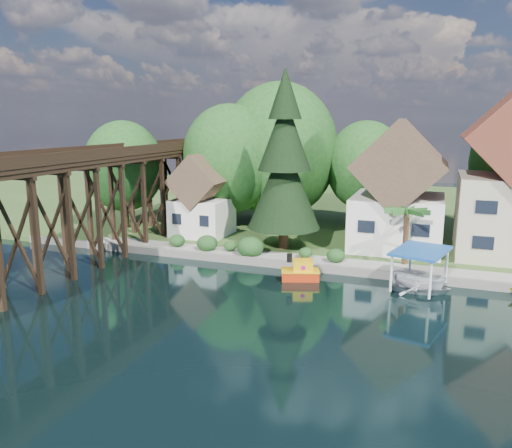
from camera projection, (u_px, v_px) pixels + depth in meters
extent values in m
plane|color=black|center=(259.00, 304.00, 31.50)|extent=(140.00, 140.00, 0.00)
cube|color=#315020|center=(350.00, 210.00, 62.72)|extent=(140.00, 52.00, 0.50)
cube|color=slate|center=(345.00, 271.00, 37.46)|extent=(60.00, 0.40, 0.62)
cube|color=gray|center=(374.00, 266.00, 37.94)|extent=(50.00, 2.60, 0.06)
cube|color=black|center=(17.00, 234.00, 33.10)|extent=(4.00, 0.36, 8.00)
cube|color=black|center=(51.00, 225.00, 36.05)|extent=(4.00, 0.36, 8.00)
cube|color=black|center=(81.00, 217.00, 38.99)|extent=(4.00, 0.36, 8.00)
cube|color=black|center=(106.00, 210.00, 41.93)|extent=(4.00, 0.36, 8.00)
cube|color=black|center=(128.00, 204.00, 44.87)|extent=(4.00, 0.36, 8.00)
cube|color=black|center=(147.00, 199.00, 47.82)|extent=(4.00, 0.36, 8.00)
cube|color=black|center=(164.00, 194.00, 50.76)|extent=(4.00, 0.36, 8.00)
cube|color=black|center=(180.00, 190.00, 53.70)|extent=(4.00, 0.36, 8.00)
cube|color=black|center=(193.00, 186.00, 56.64)|extent=(4.00, 0.36, 8.00)
cube|color=black|center=(205.00, 183.00, 59.59)|extent=(4.00, 0.36, 8.00)
cube|color=black|center=(82.00, 161.00, 41.32)|extent=(0.35, 44.00, 0.35)
cube|color=black|center=(118.00, 163.00, 40.15)|extent=(0.35, 44.00, 0.35)
cube|color=black|center=(100.00, 158.00, 40.67)|extent=(4.00, 44.00, 0.30)
cube|color=black|center=(79.00, 151.00, 41.23)|extent=(0.12, 44.00, 0.80)
cube|color=black|center=(120.00, 152.00, 39.89)|extent=(0.12, 44.00, 0.80)
cube|color=white|center=(397.00, 222.00, 43.31)|extent=(7.50, 8.00, 4.50)
cube|color=#4A3527|center=(400.00, 165.00, 42.29)|extent=(7.64, 8.64, 7.64)
cube|color=black|center=(366.00, 227.00, 40.25)|extent=(1.35, 0.08, 1.00)
cube|color=black|center=(421.00, 230.00, 38.84)|extent=(1.35, 0.08, 1.00)
cube|color=#BDB293|center=(512.00, 216.00, 40.54)|extent=(8.50, 8.50, 6.50)
cube|color=black|center=(485.00, 220.00, 37.33)|extent=(1.53, 0.08, 1.00)
cube|color=white|center=(203.00, 217.00, 48.06)|extent=(5.00, 5.00, 3.50)
cube|color=#4A3527|center=(202.00, 180.00, 47.33)|extent=(5.09, 5.40, 5.09)
cube|color=black|center=(177.00, 219.00, 46.16)|extent=(0.90, 0.08, 1.00)
cube|color=black|center=(204.00, 221.00, 45.22)|extent=(0.90, 0.08, 1.00)
cylinder|color=#382314|center=(230.00, 205.00, 51.76)|extent=(0.50, 0.50, 4.50)
ellipsoid|color=#194619|center=(230.00, 159.00, 50.79)|extent=(4.40, 4.40, 5.06)
cylinder|color=#382314|center=(279.00, 199.00, 54.05)|extent=(0.50, 0.50, 4.95)
ellipsoid|color=#194619|center=(279.00, 151.00, 52.98)|extent=(5.00, 5.00, 5.75)
cylinder|color=#382314|center=(364.00, 207.00, 52.05)|extent=(0.50, 0.50, 4.05)
ellipsoid|color=#194619|center=(365.00, 166.00, 51.17)|extent=(4.00, 4.00, 4.60)
cylinder|color=#382314|center=(126.00, 208.00, 51.48)|extent=(0.50, 0.50, 4.05)
ellipsoid|color=#194619|center=(124.00, 166.00, 50.61)|extent=(4.00, 4.00, 4.60)
ellipsoid|color=#153B16|center=(207.00, 242.00, 42.39)|extent=(1.98, 1.98, 1.53)
ellipsoid|color=#153B16|center=(230.00, 245.00, 42.03)|extent=(1.54, 1.54, 1.19)
ellipsoid|color=#153B16|center=(250.00, 245.00, 40.84)|extent=(2.20, 2.20, 1.70)
ellipsoid|color=#153B16|center=(177.00, 239.00, 43.59)|extent=(1.76, 1.76, 1.36)
ellipsoid|color=#153B16|center=(305.00, 251.00, 39.94)|extent=(1.54, 1.54, 1.19)
ellipsoid|color=#153B16|center=(336.00, 254.00, 38.81)|extent=(1.76, 1.76, 1.36)
cylinder|color=#382314|center=(284.00, 233.00, 42.92)|extent=(0.84, 0.84, 2.80)
cone|color=black|center=(284.00, 184.00, 42.06)|extent=(6.16, 6.16, 7.47)
cone|color=black|center=(285.00, 134.00, 41.19)|extent=(4.48, 4.48, 6.07)
cone|color=black|center=(285.00, 93.00, 40.52)|extent=(2.80, 2.80, 4.20)
cylinder|color=#382314|center=(405.00, 239.00, 37.98)|extent=(0.40, 0.40, 4.01)
ellipsoid|color=#1A4918|center=(407.00, 211.00, 37.53)|extent=(3.54, 3.54, 0.91)
cube|color=red|center=(300.00, 275.00, 36.32)|extent=(2.96, 2.17, 0.71)
cube|color=#F3B00C|center=(300.00, 270.00, 36.24)|extent=(3.08, 2.28, 0.09)
cube|color=#F3B00C|center=(303.00, 266.00, 36.16)|extent=(1.68, 1.45, 0.89)
cylinder|color=black|center=(290.00, 258.00, 36.07)|extent=(0.39, 0.39, 0.62)
cylinder|color=#B30D74|center=(303.00, 268.00, 35.62)|extent=(0.32, 0.17, 0.32)
cylinder|color=#B30D74|center=(302.00, 263.00, 36.70)|extent=(0.32, 0.17, 0.32)
cylinder|color=#B30D74|center=(313.00, 266.00, 36.14)|extent=(0.17, 0.32, 0.32)
imported|color=silver|center=(421.00, 286.00, 33.75)|extent=(3.98, 2.90, 0.81)
imported|color=silver|center=(419.00, 281.00, 33.85)|extent=(3.87, 2.24, 1.41)
cube|color=#1953A7|center=(421.00, 251.00, 33.42)|extent=(4.13, 5.14, 0.17)
cylinder|color=white|center=(430.00, 280.00, 31.39)|extent=(0.17, 0.17, 2.53)
cylinder|color=white|center=(447.00, 265.00, 34.56)|extent=(0.17, 0.17, 2.53)
cylinder|color=white|center=(391.00, 273.00, 32.80)|extent=(0.17, 0.17, 2.53)
cylinder|color=white|center=(410.00, 259.00, 35.97)|extent=(0.17, 0.17, 2.53)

